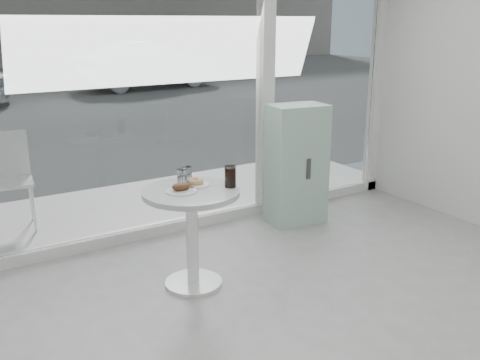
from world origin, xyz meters
TOP-DOWN VIEW (x-y plane):
  - storefront at (0.07, 3.00)m, footprint 5.00×0.14m
  - main_table at (-0.50, 1.90)m, footprint 0.72×0.72m
  - patio_deck at (0.00, 3.80)m, footprint 5.60×1.60m
  - mint_cabinet at (1.01, 2.59)m, footprint 0.59×0.43m
  - patio_chair at (-1.46, 3.82)m, footprint 0.44×0.44m
  - car_silver at (4.05, 13.83)m, footprint 4.29×1.85m
  - plate_fritter at (-0.58, 1.90)m, footprint 0.23×0.23m
  - plate_donut at (-0.42, 1.98)m, footprint 0.21×0.21m
  - water_tumbler_a at (-0.50, 2.04)m, footprint 0.08×0.08m
  - water_tumbler_b at (-0.45, 2.07)m, footprint 0.08×0.08m
  - cola_glass at (-0.22, 1.81)m, footprint 0.08×0.08m

SIDE VIEW (x-z plane):
  - patio_deck at x=0.00m, z-range 0.00..0.05m
  - main_table at x=-0.50m, z-range 0.17..0.94m
  - patio_chair at x=-1.46m, z-range 0.11..1.02m
  - mint_cabinet at x=1.01m, z-range 0.00..1.19m
  - car_silver at x=4.05m, z-range 0.00..1.37m
  - plate_donut at x=-0.42m, z-range 0.76..0.82m
  - plate_fritter at x=-0.58m, z-range 0.76..0.83m
  - water_tumbler_a at x=-0.50m, z-range 0.76..0.89m
  - water_tumbler_b at x=-0.45m, z-range 0.76..0.89m
  - cola_glass at x=-0.22m, z-range 0.77..0.93m
  - storefront at x=0.07m, z-range 0.21..3.21m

